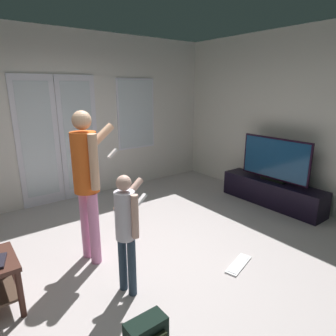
{
  "coord_description": "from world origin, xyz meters",
  "views": [
    {
      "loc": [
        -1.29,
        -2.34,
        1.9
      ],
      "look_at": [
        0.68,
        0.25,
        0.99
      ],
      "focal_mm": 31.11,
      "sensor_mm": 36.0,
      "label": 1
    }
  ],
  "objects_px": {
    "person_child": "(126,224)",
    "loose_keyboard": "(239,264)",
    "tv_stand": "(272,193)",
    "person_adult": "(87,175)",
    "flat_screen_tv": "(275,160)",
    "backpack": "(147,333)"
  },
  "relations": [
    {
      "from": "person_child",
      "to": "loose_keyboard",
      "type": "distance_m",
      "value": 1.41
    },
    {
      "from": "tv_stand",
      "to": "loose_keyboard",
      "type": "height_order",
      "value": "tv_stand"
    },
    {
      "from": "person_adult",
      "to": "flat_screen_tv",
      "type": "bearing_deg",
      "value": -5.56
    },
    {
      "from": "person_adult",
      "to": "loose_keyboard",
      "type": "xyz_separation_m",
      "value": [
        1.22,
        -1.1,
        -1.0
      ]
    },
    {
      "from": "tv_stand",
      "to": "person_child",
      "type": "height_order",
      "value": "person_child"
    },
    {
      "from": "person_adult",
      "to": "backpack",
      "type": "bearing_deg",
      "value": -96.48
    },
    {
      "from": "tv_stand",
      "to": "backpack",
      "type": "distance_m",
      "value": 3.34
    },
    {
      "from": "loose_keyboard",
      "to": "tv_stand",
      "type": "bearing_deg",
      "value": 24.13
    },
    {
      "from": "tv_stand",
      "to": "backpack",
      "type": "xyz_separation_m",
      "value": [
        -3.17,
        -1.05,
        -0.1
      ]
    },
    {
      "from": "backpack",
      "to": "person_adult",
      "type": "bearing_deg",
      "value": 83.52
    },
    {
      "from": "tv_stand",
      "to": "loose_keyboard",
      "type": "relative_size",
      "value": 3.75
    },
    {
      "from": "person_adult",
      "to": "loose_keyboard",
      "type": "distance_m",
      "value": 1.92
    },
    {
      "from": "person_child",
      "to": "flat_screen_tv",
      "type": "bearing_deg",
      "value": 8.33
    },
    {
      "from": "tv_stand",
      "to": "person_child",
      "type": "xyz_separation_m",
      "value": [
        -2.96,
        -0.43,
        0.5
      ]
    },
    {
      "from": "backpack",
      "to": "loose_keyboard",
      "type": "height_order",
      "value": "backpack"
    },
    {
      "from": "tv_stand",
      "to": "loose_keyboard",
      "type": "bearing_deg",
      "value": -155.87
    },
    {
      "from": "person_adult",
      "to": "backpack",
      "type": "distance_m",
      "value": 1.63
    },
    {
      "from": "backpack",
      "to": "flat_screen_tv",
      "type": "bearing_deg",
      "value": 18.42
    },
    {
      "from": "flat_screen_tv",
      "to": "person_child",
      "type": "relative_size",
      "value": 1.01
    },
    {
      "from": "tv_stand",
      "to": "loose_keyboard",
      "type": "distance_m",
      "value": 1.98
    },
    {
      "from": "person_adult",
      "to": "backpack",
      "type": "xyz_separation_m",
      "value": [
        -0.15,
        -1.35,
        -0.9
      ]
    },
    {
      "from": "tv_stand",
      "to": "flat_screen_tv",
      "type": "bearing_deg",
      "value": 114.9
    }
  ]
}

